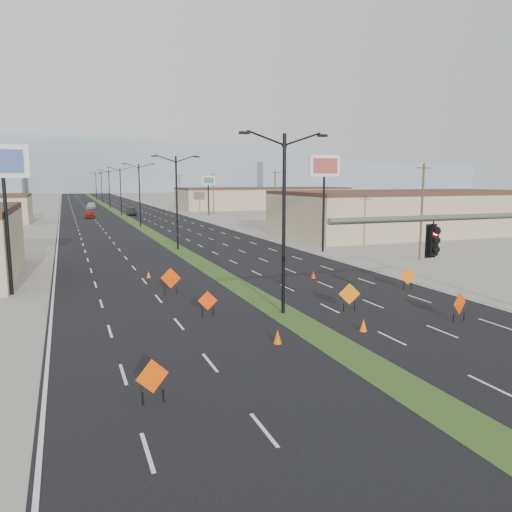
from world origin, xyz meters
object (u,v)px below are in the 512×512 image
object	(u,v)px
streetlight_0	(284,218)
cone_0	(278,337)
streetlight_2	(140,193)
cone_2	(313,275)
streetlight_3	(121,190)
pole_sign_east_near	(324,173)
pole_sign_east_far	(209,184)
car_left	(90,214)
cone_3	(149,274)
streetlight_5	(102,186)
construction_sign_4	(460,304)
car_far	(91,206)
streetlight_1	(177,200)
streetlight_6	(96,185)
pole_sign_west	(3,172)
construction_sign_0	(153,378)
construction_sign_1	(208,302)
cone_1	(363,325)
construction_sign_2	(171,279)
construction_sign_3	(349,295)
construction_sign_5	(408,277)
car_mid	(132,212)
streetlight_4	(109,188)

from	to	relation	value
streetlight_0	cone_0	xyz separation A→B (m)	(-2.39, -4.74, -5.08)
streetlight_2	cone_2	xyz separation A→B (m)	(6.32, -47.56, -5.11)
streetlight_3	pole_sign_east_near	world-z (taller)	pole_sign_east_near
cone_0	pole_sign_east_near	distance (m)	31.56
cone_0	pole_sign_east_far	bearing A→B (deg)	76.48
car_left	cone_2	xyz separation A→B (m)	(12.95, -70.47, -0.48)
cone_3	streetlight_5	bearing A→B (deg)	87.52
construction_sign_4	pole_sign_east_far	size ratio (longest dim) A/B	0.20
streetlight_0	construction_sign_4	xyz separation A→B (m)	(8.13, -4.86, -4.47)
streetlight_5	car_far	xyz separation A→B (m)	(-4.74, -28.54, -4.61)
cone_0	streetlight_1	bearing A→B (deg)	85.82
streetlight_2	streetlight_6	xyz separation A→B (m)	(0.00, 112.00, 0.00)
streetlight_1	pole_sign_west	xyz separation A→B (m)	(-14.85, -17.18, 2.57)
streetlight_0	cone_3	size ratio (longest dim) A/B	17.99
construction_sign_0	construction_sign_1	bearing A→B (deg)	48.26
streetlight_3	construction_sign_1	size ratio (longest dim) A/B	6.95
car_far	cone_1	xyz separation A→B (m)	(7.11, -116.00, -0.49)
cone_2	streetlight_5	bearing A→B (deg)	92.75
streetlight_2	cone_2	size ratio (longest dim) A/B	16.49
construction_sign_2	streetlight_3	bearing A→B (deg)	110.34
streetlight_1	pole_sign_west	world-z (taller)	streetlight_1
car_left	streetlight_0	bearing A→B (deg)	-81.56
streetlight_1	streetlight_6	size ratio (longest dim) A/B	1.00
streetlight_6	cone_1	bearing A→B (deg)	-89.21
streetlight_2	cone_1	xyz separation A→B (m)	(2.37, -60.55, -5.10)
car_left	construction_sign_4	size ratio (longest dim) A/B	2.84
streetlight_6	car_left	bearing A→B (deg)	-94.26
streetlight_1	construction_sign_0	distance (m)	38.30
streetlight_3	streetlight_0	bearing A→B (deg)	-90.00
streetlight_0	streetlight_2	distance (m)	56.00
streetlight_5	cone_1	bearing A→B (deg)	-89.06
construction_sign_3	pole_sign_east_far	bearing A→B (deg)	98.71
construction_sign_1	construction_sign_4	size ratio (longest dim) A/B	0.89
streetlight_1	construction_sign_5	world-z (taller)	streetlight_1
car_mid	cone_3	bearing A→B (deg)	-95.27
streetlight_1	car_left	distance (m)	51.55
construction_sign_2	pole_sign_east_near	distance (m)	24.77
construction_sign_4	cone_3	bearing A→B (deg)	107.83
car_far	cone_3	bearing A→B (deg)	-85.20
streetlight_4	streetlight_2	bearing A→B (deg)	-90.00
streetlight_4	streetlight_5	xyz separation A→B (m)	(0.00, 28.00, 0.00)
cone_1	construction_sign_1	bearing A→B (deg)	139.80
construction_sign_2	construction_sign_4	bearing A→B (deg)	-17.70
construction_sign_3	streetlight_0	bearing A→B (deg)	-175.47
streetlight_1	construction_sign_3	world-z (taller)	streetlight_1
construction_sign_3	pole_sign_west	size ratio (longest dim) A/B	0.17
streetlight_1	pole_sign_east_far	bearing A→B (deg)	70.71
construction_sign_3	construction_sign_1	bearing A→B (deg)	-174.98
streetlight_3	pole_sign_east_near	bearing A→B (deg)	-77.46
car_left	construction_sign_4	distance (m)	85.06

